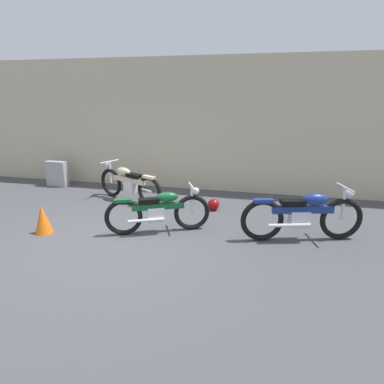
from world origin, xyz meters
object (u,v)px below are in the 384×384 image
(helmet, at_px, (214,205))
(motorcycle_green, at_px, (159,211))
(motorcycle_blue, at_px, (303,215))
(traffic_cone, at_px, (43,219))
(motorcycle_cream, at_px, (129,183))
(stone_marker, at_px, (57,174))

(helmet, xyz_separation_m, motorcycle_green, (-0.78, -1.45, 0.29))
(helmet, height_order, motorcycle_blue, motorcycle_blue)
(traffic_cone, distance_m, motorcycle_cream, 2.32)
(stone_marker, xyz_separation_m, motorcycle_cream, (2.55, -0.81, 0.09))
(helmet, height_order, motorcycle_cream, motorcycle_cream)
(helmet, relative_size, traffic_cone, 0.47)
(stone_marker, bearing_deg, traffic_cone, -59.22)
(helmet, relative_size, motorcycle_cream, 0.13)
(motorcycle_cream, xyz_separation_m, motorcycle_blue, (3.92, -1.38, 0.03))
(helmet, xyz_separation_m, motorcycle_cream, (-2.12, 0.19, 0.31))
(traffic_cone, xyz_separation_m, motorcycle_blue, (4.68, 0.80, 0.20))
(motorcycle_cream, relative_size, motorcycle_blue, 0.90)
(motorcycle_green, height_order, motorcycle_blue, motorcycle_blue)
(stone_marker, height_order, helmet, stone_marker)
(traffic_cone, relative_size, motorcycle_blue, 0.26)
(motorcycle_green, distance_m, motorcycle_cream, 2.12)
(motorcycle_green, bearing_deg, helmet, 36.85)
(stone_marker, relative_size, helmet, 2.74)
(stone_marker, height_order, motorcycle_blue, motorcycle_blue)
(motorcycle_green, relative_size, motorcycle_cream, 0.95)
(stone_marker, relative_size, motorcycle_green, 0.39)
(stone_marker, height_order, traffic_cone, stone_marker)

